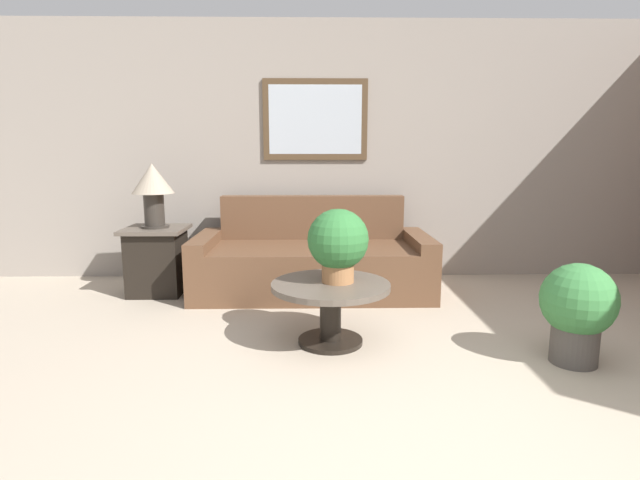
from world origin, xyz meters
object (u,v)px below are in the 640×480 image
Objects in this scene: couch_main at (313,262)px; side_table at (157,260)px; coffee_table at (331,300)px; table_lamp at (153,186)px; potted_plant_on_table at (338,242)px; potted_plant_floor at (578,308)px.

couch_main is 1.44m from side_table.
coffee_table is (0.12, -1.30, 0.03)m from couch_main.
side_table is (-1.44, -0.03, 0.04)m from couch_main.
couch_main is 3.71× the size of table_lamp.
potted_plant_on_table is at bearing 28.38° from coffee_table.
coffee_table is at bearing 166.80° from potted_plant_floor.
coffee_table is 1.62× the size of potted_plant_on_table.
table_lamp is (-1.56, 1.27, 0.69)m from coffee_table.
potted_plant_on_table reaches higher than potted_plant_floor.
side_table is 3.48m from potted_plant_floor.
couch_main is 1.61m from table_lamp.
couch_main is at bearing 95.19° from coffee_table.
potted_plant_floor is (3.07, -1.62, 0.04)m from side_table.
coffee_table is at bearing -84.81° from couch_main.
couch_main is 2.32m from potted_plant_floor.
side_table is (-1.56, 1.27, 0.00)m from coffee_table.
couch_main is 4.30× the size of potted_plant_on_table.
side_table is 1.06× the size of table_lamp.
coffee_table is 1.39× the size of table_lamp.
potted_plant_floor is (1.46, -0.38, -0.34)m from potted_plant_on_table.
potted_plant_floor is at bearing -27.86° from table_lamp.
coffee_table is 2.01m from side_table.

